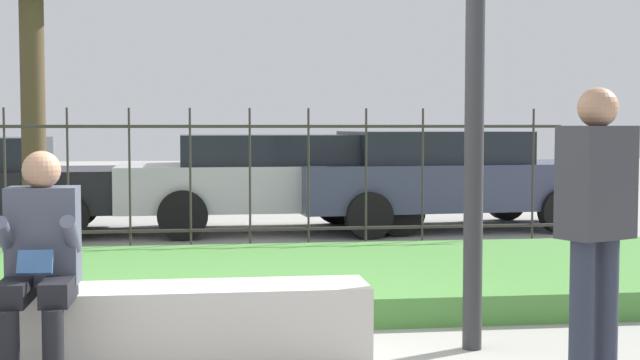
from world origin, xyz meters
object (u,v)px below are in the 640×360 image
car_parked_center (283,178)px  stone_bench (179,329)px  car_parked_right (441,177)px  person_seated_reader (40,257)px  person_passerby (596,219)px

car_parked_center → stone_bench: bearing=-101.6°
car_parked_center → car_parked_right: (2.14, -0.07, 0.01)m
stone_bench → person_seated_reader: 0.92m
person_seated_reader → car_parked_right: bearing=58.7°
person_seated_reader → person_passerby: bearing=-15.2°
person_seated_reader → car_parked_center: size_ratio=0.29×
stone_bench → car_parked_right: (3.35, 6.45, 0.50)m
stone_bench → person_seated_reader: (-0.73, -0.28, 0.48)m
stone_bench → person_passerby: 2.44m
car_parked_center → car_parked_right: 2.14m
car_parked_right → stone_bench: bearing=-122.2°
car_parked_right → person_passerby: person_passerby is taller
car_parked_center → person_passerby: (0.87, -7.57, 0.24)m
car_parked_center → person_passerby: size_ratio=2.77×
person_passerby → car_parked_right: bearing=55.8°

